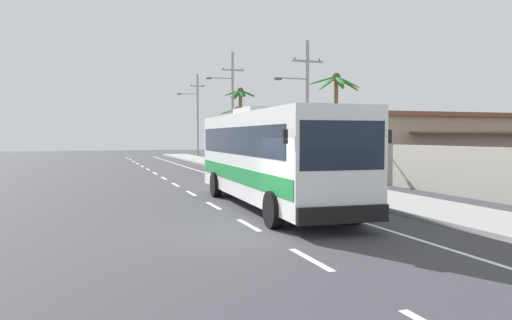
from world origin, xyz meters
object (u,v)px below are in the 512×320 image
object	(u,v)px
utility_pole_far	(232,105)
utility_pole_distant	(197,113)
coach_bus_foreground	(270,154)
palm_third	(240,111)
utility_pole_mid	(306,105)
roadside_building	(441,145)
motorcycle_beside_bus	(237,170)
palm_second	(336,99)
palm_nearest	(237,121)
pedestrian_near_kerb	(273,160)

from	to	relation	value
utility_pole_far	utility_pole_distant	bearing A→B (deg)	89.45
coach_bus_foreground	palm_third	size ratio (longest dim) A/B	1.74
coach_bus_foreground	utility_pole_mid	distance (m)	13.64
coach_bus_foreground	utility_pole_mid	world-z (taller)	utility_pole_mid
utility_pole_far	roadside_building	world-z (taller)	utility_pole_far
coach_bus_foreground	motorcycle_beside_bus	distance (m)	9.97
utility_pole_far	roadside_building	bearing A→B (deg)	-63.31
utility_pole_far	palm_third	bearing A→B (deg)	-91.70
utility_pole_distant	palm_second	distance (m)	32.37
utility_pole_far	utility_pole_distant	xyz separation A→B (m)	(0.16, 16.28, -0.08)
coach_bus_foreground	palm_nearest	world-z (taller)	palm_nearest
utility_pole_mid	utility_pole_far	xyz separation A→B (m)	(-0.16, 16.28, 0.97)
pedestrian_near_kerb	utility_pole_far	distance (m)	14.50
coach_bus_foreground	pedestrian_near_kerb	distance (m)	15.16
pedestrian_near_kerb	utility_pole_mid	bearing A→B (deg)	-6.25
utility_pole_mid	palm_nearest	size ratio (longest dim) A/B	1.51
pedestrian_near_kerb	utility_pole_mid	world-z (taller)	utility_pole_mid
utility_pole_distant	coach_bus_foreground	bearing A→B (deg)	-98.57
palm_second	palm_third	xyz separation A→B (m)	(-2.47, 12.92, -0.22)
pedestrian_near_kerb	palm_second	bearing A→B (deg)	24.28
coach_bus_foreground	pedestrian_near_kerb	xyz separation A→B (m)	(5.41, 14.14, -0.90)
palm_third	palm_nearest	bearing A→B (deg)	75.43
roadside_building	utility_pole_far	bearing A→B (deg)	116.69
coach_bus_foreground	utility_pole_distant	size ratio (longest dim) A/B	1.16
utility_pole_distant	palm_nearest	xyz separation A→B (m)	(1.72, -11.81, -1.29)
utility_pole_distant	palm_third	world-z (taller)	utility_pole_distant
palm_second	utility_pole_distant	bearing A→B (deg)	93.93
coach_bus_foreground	palm_second	world-z (taller)	palm_second
utility_pole_mid	utility_pole_distant	size ratio (longest dim) A/B	0.83
coach_bus_foreground	utility_pole_mid	xyz separation A→B (m)	(6.66, 11.62, 2.60)
palm_nearest	utility_pole_distant	bearing A→B (deg)	98.27
motorcycle_beside_bus	palm_third	distance (m)	16.30
motorcycle_beside_bus	utility_pole_far	world-z (taller)	utility_pole_far
palm_nearest	motorcycle_beside_bus	bearing A→B (deg)	-106.55
utility_pole_distant	roadside_building	size ratio (longest dim) A/B	0.65
utility_pole_mid	roadside_building	distance (m)	9.33
utility_pole_mid	utility_pole_distant	bearing A→B (deg)	90.00
utility_pole_far	palm_third	size ratio (longest dim) A/B	1.52
pedestrian_near_kerb	palm_nearest	size ratio (longest dim) A/B	0.29
utility_pole_distant	palm_second	bearing A→B (deg)	-86.07
utility_pole_mid	palm_second	xyz separation A→B (m)	(2.22, 0.26, 0.43)
coach_bus_foreground	motorcycle_beside_bus	size ratio (longest dim) A/B	5.99
motorcycle_beside_bus	utility_pole_mid	bearing A→B (deg)	20.51
palm_second	palm_nearest	bearing A→B (deg)	91.41
utility_pole_distant	motorcycle_beside_bus	bearing A→B (deg)	-98.27
pedestrian_near_kerb	palm_nearest	bearing A→B (deg)	138.12
coach_bus_foreground	roadside_building	bearing A→B (deg)	32.87
motorcycle_beside_bus	utility_pole_mid	xyz separation A→B (m)	(5.00, 1.87, 3.85)
pedestrian_near_kerb	palm_nearest	distance (m)	18.72
utility_pole_mid	palm_second	bearing A→B (deg)	6.69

